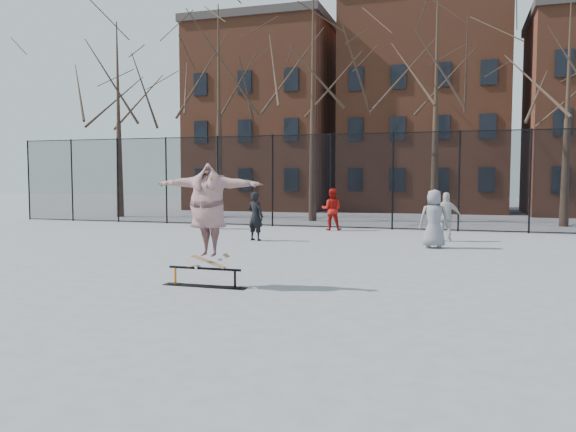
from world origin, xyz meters
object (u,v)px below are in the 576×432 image
(bystander_black, at_px, (255,216))
(bystander_white, at_px, (446,217))
(bystander_extra, at_px, (434,219))
(bystander_red, at_px, (332,209))
(skateboard, at_px, (209,265))
(bystander_grey, at_px, (208,207))
(skater, at_px, (208,217))
(skate_rail, at_px, (205,279))

(bystander_black, bearing_deg, bystander_white, -146.20)
(bystander_extra, bearing_deg, bystander_red, -55.41)
(skateboard, height_order, bystander_extra, bystander_extra)
(skateboard, relative_size, bystander_grey, 0.42)
(bystander_grey, bearing_deg, bystander_white, 176.62)
(skater, bearing_deg, bystander_black, 101.16)
(bystander_grey, distance_m, bystander_white, 9.77)
(bystander_white, relative_size, bystander_extra, 0.92)
(bystander_black, height_order, bystander_red, bystander_red)
(skater, height_order, bystander_grey, skater)
(bystander_grey, bearing_deg, skate_rail, 121.91)
(bystander_black, bearing_deg, skate_rail, 121.59)
(bystander_grey, xyz_separation_m, bystander_red, (5.06, 0.91, -0.06))
(skater, bearing_deg, bystander_red, 88.57)
(bystander_black, bearing_deg, skater, 122.21)
(skater, relative_size, bystander_extra, 1.25)
(skateboard, distance_m, bystander_black, 8.08)
(bystander_red, relative_size, bystander_extra, 0.95)
(skater, height_order, bystander_extra, skater)
(bystander_grey, height_order, bystander_extra, bystander_grey)
(skater, height_order, bystander_red, skater)
(skater, distance_m, bystander_grey, 12.52)
(skater, bearing_deg, skate_rail, 177.24)
(bystander_grey, distance_m, bystander_red, 5.14)
(skater, distance_m, bystander_extra, 8.54)
(skate_rail, distance_m, bystander_extra, 8.60)
(skateboard, distance_m, bystander_grey, 12.52)
(skateboard, bearing_deg, skate_rail, 180.00)
(bystander_grey, xyz_separation_m, bystander_extra, (9.29, -3.76, -0.01))
(bystander_grey, relative_size, bystander_black, 1.09)
(bystander_black, relative_size, bystander_extra, 0.93)
(bystander_black, distance_m, bystander_extra, 5.90)
(bystander_red, xyz_separation_m, bystander_extra, (4.24, -4.67, 0.05))
(bystander_grey, relative_size, bystander_extra, 1.01)
(skate_rail, height_order, bystander_extra, bystander_extra)
(bystander_red, distance_m, bystander_white, 5.28)
(bystander_red, xyz_separation_m, bystander_white, (4.55, -2.67, -0.02))
(bystander_red, height_order, bystander_white, bystander_red)
(skateboard, height_order, skater, skater)
(skater, bearing_deg, bystander_extra, 59.61)
(bystander_grey, height_order, bystander_black, bystander_grey)
(skateboard, height_order, bystander_black, bystander_black)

